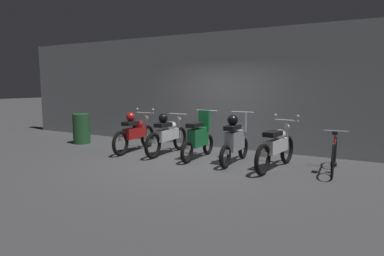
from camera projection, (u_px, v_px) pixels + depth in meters
ground_plane at (191, 162)px, 7.89m from camera, size 80.00×80.00×0.00m
back_wall at (227, 90)px, 9.56m from camera, size 16.00×0.30×3.31m
motorbike_slot_0 at (135, 132)px, 9.06m from camera, size 0.59×1.95×1.15m
motorbike_slot_1 at (167, 134)px, 8.71m from camera, size 0.56×1.95×1.08m
motorbike_slot_2 at (199, 137)px, 8.17m from camera, size 0.56×1.68×1.18m
motorbike_slot_3 at (235, 139)px, 7.67m from camera, size 0.56×1.68×1.18m
motorbike_slot_4 at (276, 146)px, 7.14m from camera, size 0.59×1.94×1.15m
bicycle at (334, 155)px, 6.85m from camera, size 0.50×1.73×0.89m
trash_bin at (81, 129)px, 10.32m from camera, size 0.52×0.52×0.92m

